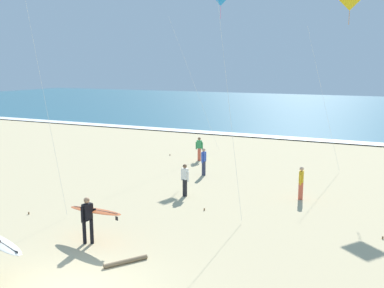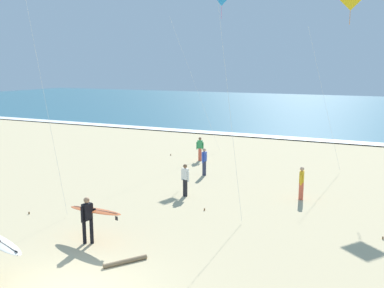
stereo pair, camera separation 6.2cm
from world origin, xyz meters
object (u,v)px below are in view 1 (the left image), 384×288
object	(u,v)px
surfer_trailing	(91,214)
kite_diamond_golden_far	(349,1)
bystander_white_top	(185,180)
driftwood_log	(126,261)
kite_diamond_cobalt_distant	(218,6)
bystander_yellow_top	(301,183)
bystander_green_top	(199,149)
bystander_blue_top	(204,162)

from	to	relation	value
surfer_trailing	kite_diamond_golden_far	xyz separation A→B (m)	(6.87, 14.38, 8.72)
bystander_white_top	driftwood_log	size ratio (longest dim) A/B	1.09
kite_diamond_cobalt_distant	bystander_yellow_top	xyz separation A→B (m)	(7.84, -9.07, -9.50)
bystander_green_top	bystander_blue_top	distance (m)	3.87
surfer_trailing	kite_diamond_cobalt_distant	size ratio (longest dim) A/B	0.23
bystander_green_top	bystander_blue_top	world-z (taller)	same
kite_diamond_cobalt_distant	bystander_white_top	bearing A→B (deg)	-76.32
bystander_white_top	kite_diamond_golden_far	bearing A→B (deg)	52.20
kite_diamond_golden_far	bystander_blue_top	xyz separation A→B (m)	(-7.00, -3.97, -8.96)
kite_diamond_golden_far	bystander_white_top	xyz separation A→B (m)	(-6.24, -8.04, -8.96)
bystander_yellow_top	kite_diamond_cobalt_distant	bearing A→B (deg)	130.87
surfer_trailing	kite_diamond_golden_far	size ratio (longest dim) A/B	0.24
kite_diamond_cobalt_distant	bystander_blue_top	xyz separation A→B (m)	(1.89, -6.82, -9.50)
kite_diamond_cobalt_distant	driftwood_log	distance (m)	21.24
kite_diamond_golden_far	bystander_blue_top	bearing A→B (deg)	-150.43
bystander_yellow_top	bystander_white_top	distance (m)	5.50
kite_diamond_golden_far	bystander_yellow_top	size ratio (longest dim) A/B	6.78
kite_diamond_cobalt_distant	bystander_green_top	bearing A→B (deg)	-88.53
kite_diamond_golden_far	driftwood_log	bearing A→B (deg)	-107.46
bystander_green_top	bystander_blue_top	bearing A→B (deg)	-62.28
kite_diamond_cobalt_distant	bystander_green_top	xyz separation A→B (m)	(0.09, -3.39, -9.50)
surfer_trailing	bystander_white_top	xyz separation A→B (m)	(0.63, 6.33, -0.24)
surfer_trailing	bystander_yellow_top	size ratio (longest dim) A/B	1.63
kite_diamond_golden_far	kite_diamond_cobalt_distant	distance (m)	9.35
bystander_yellow_top	bystander_white_top	world-z (taller)	same
bystander_blue_top	bystander_yellow_top	bearing A→B (deg)	-20.68
surfer_trailing	bystander_white_top	bearing A→B (deg)	84.33
kite_diamond_cobalt_distant	bystander_blue_top	world-z (taller)	kite_diamond_cobalt_distant
bystander_yellow_top	driftwood_log	size ratio (longest dim) A/B	1.09
bystander_yellow_top	driftwood_log	xyz separation A→B (m)	(-3.77, -9.09, -0.74)
driftwood_log	kite_diamond_golden_far	bearing A→B (deg)	72.54
kite_diamond_cobalt_distant	bystander_blue_top	size ratio (longest dim) A/B	7.18
kite_diamond_golden_far	bystander_green_top	xyz separation A→B (m)	(-8.80, -0.54, -8.96)
kite_diamond_golden_far	bystander_yellow_top	xyz separation A→B (m)	(-1.04, -6.22, -8.96)
kite_diamond_cobalt_distant	driftwood_log	size ratio (longest dim) A/B	7.84
kite_diamond_golden_far	surfer_trailing	bearing A→B (deg)	-115.53
bystander_blue_top	bystander_white_top	size ratio (longest dim) A/B	1.00
kite_diamond_golden_far	bystander_blue_top	size ratio (longest dim) A/B	6.78
bystander_white_top	kite_diamond_cobalt_distant	bearing A→B (deg)	103.68
kite_diamond_golden_far	bystander_blue_top	distance (m)	12.04
bystander_white_top	driftwood_log	world-z (taller)	bystander_white_top
driftwood_log	bystander_yellow_top	bearing A→B (deg)	67.47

